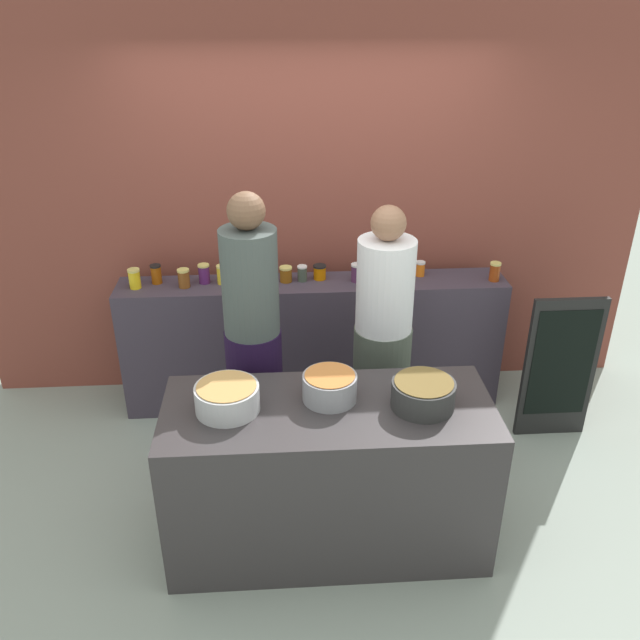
{
  "coord_description": "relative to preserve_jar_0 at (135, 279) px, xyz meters",
  "views": [
    {
      "loc": [
        -0.23,
        -3.07,
        2.8
      ],
      "look_at": [
        0.0,
        0.35,
        1.05
      ],
      "focal_mm": 36.99,
      "sensor_mm": 36.0,
      "label": 1
    }
  ],
  "objects": [
    {
      "name": "cook_in_cap",
      "position": [
        1.6,
        -0.63,
        -0.26
      ],
      "size": [
        0.36,
        0.36,
        1.7
      ],
      "color": "#4B5549",
      "rests_on": "ground"
    },
    {
      "name": "preserve_jar_5",
      "position": [
        0.78,
        0.04,
        -0.01
      ],
      "size": [
        0.09,
        0.09,
        0.12
      ],
      "color": "#1E502E",
      "rests_on": "display_shelf"
    },
    {
      "name": "ground",
      "position": [
        1.21,
        -1.08,
        -1.03
      ],
      "size": [
        12.0,
        12.0,
        0.0
      ],
      "primitive_type": "plane",
      "color": "gray"
    },
    {
      "name": "preserve_jar_9",
      "position": [
        1.51,
        0.01,
        -0.0
      ],
      "size": [
        0.08,
        0.08,
        0.13
      ],
      "color": "#51294D",
      "rests_on": "display_shelf"
    },
    {
      "name": "preserve_jar_2",
      "position": [
        0.33,
        -0.01,
        -0.0
      ],
      "size": [
        0.08,
        0.08,
        0.13
      ],
      "color": "brown",
      "rests_on": "display_shelf"
    },
    {
      "name": "cook_with_tongs",
      "position": [
        0.81,
        -0.77,
        -0.19
      ],
      "size": [
        0.33,
        0.33,
        1.84
      ],
      "color": "black",
      "rests_on": "ground"
    },
    {
      "name": "preserve_jar_11",
      "position": [
        1.97,
        0.08,
        -0.02
      ],
      "size": [
        0.07,
        0.07,
        0.11
      ],
      "color": "orange",
      "rests_on": "display_shelf"
    },
    {
      "name": "preserve_jar_6",
      "position": [
        1.02,
        0.04,
        -0.01
      ],
      "size": [
        0.09,
        0.09,
        0.11
      ],
      "color": "brown",
      "rests_on": "display_shelf"
    },
    {
      "name": "cooking_pot_center",
      "position": [
        1.22,
        -1.31,
        -0.07
      ],
      "size": [
        0.28,
        0.28,
        0.15
      ],
      "color": "gray",
      "rests_on": "prep_table"
    },
    {
      "name": "display_shelf",
      "position": [
        1.21,
        0.02,
        -0.55
      ],
      "size": [
        2.7,
        0.36,
        0.96
      ],
      "primitive_type": "cube",
      "color": "#3C3341",
      "rests_on": "ground"
    },
    {
      "name": "preserve_jar_10",
      "position": [
        1.61,
        -0.02,
        -0.01
      ],
      "size": [
        0.09,
        0.09,
        0.12
      ],
      "color": "brown",
      "rests_on": "display_shelf"
    },
    {
      "name": "preserve_jar_0",
      "position": [
        0.0,
        0.0,
        0.0
      ],
      "size": [
        0.08,
        0.08,
        0.14
      ],
      "color": "yellow",
      "rests_on": "display_shelf"
    },
    {
      "name": "preserve_jar_1",
      "position": [
        0.13,
        0.07,
        -0.0
      ],
      "size": [
        0.07,
        0.07,
        0.13
      ],
      "color": "#97450B",
      "rests_on": "display_shelf"
    },
    {
      "name": "preserve_jar_3",
      "position": [
        0.46,
        0.06,
        -0.0
      ],
      "size": [
        0.08,
        0.08,
        0.14
      ],
      "color": "#501E5B",
      "rests_on": "display_shelf"
    },
    {
      "name": "prep_table",
      "position": [
        1.21,
        -1.38,
        -0.59
      ],
      "size": [
        1.7,
        0.7,
        0.89
      ],
      "primitive_type": "cube",
      "color": "#312D2F",
      "rests_on": "ground"
    },
    {
      "name": "storefront_wall",
      "position": [
        1.21,
        0.37,
        0.47
      ],
      "size": [
        4.8,
        0.12,
        3.0
      ],
      "primitive_type": "cube",
      "color": "brown",
      "rests_on": "ground"
    },
    {
      "name": "preserve_jar_12",
      "position": [
        2.46,
        -0.04,
        -0.0
      ],
      "size": [
        0.07,
        0.07,
        0.13
      ],
      "color": "#973811",
      "rests_on": "display_shelf"
    },
    {
      "name": "chalkboard_sign",
      "position": [
        2.82,
        -0.51,
        -0.51
      ],
      "size": [
        0.49,
        0.05,
        1.03
      ],
      "color": "black",
      "rests_on": "ground"
    },
    {
      "name": "preserve_jar_4",
      "position": [
        0.58,
        0.04,
        -0.0
      ],
      "size": [
        0.07,
        0.07,
        0.13
      ],
      "color": "gold",
      "rests_on": "display_shelf"
    },
    {
      "name": "preserve_jar_8",
      "position": [
        1.26,
        0.07,
        -0.02
      ],
      "size": [
        0.09,
        0.09,
        0.1
      ],
      "color": "#CC6805",
      "rests_on": "display_shelf"
    },
    {
      "name": "cooking_pot_right",
      "position": [
        1.68,
        -1.41,
        -0.07
      ],
      "size": [
        0.32,
        0.32,
        0.15
      ],
      "color": "#2D2D2D",
      "rests_on": "prep_table"
    },
    {
      "name": "cooking_pot_left",
      "position": [
        0.7,
        -1.37,
        -0.07
      ],
      "size": [
        0.32,
        0.32,
        0.14
      ],
      "color": "#B7B7BC",
      "rests_on": "prep_table"
    },
    {
      "name": "preserve_jar_7",
      "position": [
        1.13,
        0.04,
        -0.01
      ],
      "size": [
        0.07,
        0.07,
        0.11
      ],
      "color": "#3C473B",
      "rests_on": "display_shelf"
    }
  ]
}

